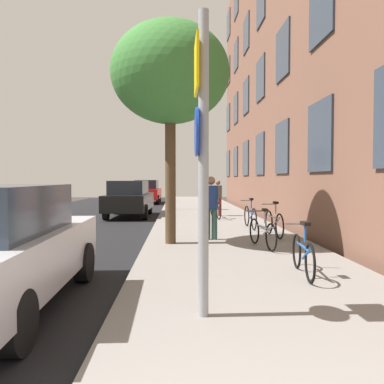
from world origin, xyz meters
The scene contains 17 objects.
ground_plane centered at (-2.40, 15.00, 0.00)m, with size 41.80×41.80×0.00m, color #332D28.
road_asphalt centered at (-4.50, 15.00, 0.01)m, with size 7.00×38.00×0.01m, color black.
sidewalk centered at (1.10, 15.00, 0.06)m, with size 4.20×38.00×0.12m, color gray.
building_facade centered at (3.69, 14.50, 7.03)m, with size 0.56×27.00×14.02m.
sign_post centered at (0.10, 3.86, 2.10)m, with size 0.16×0.60×3.51m.
traffic_light centered at (-0.52, 19.69, 2.36)m, with size 0.43×0.24×3.26m.
tree_near centered at (-0.36, 8.95, 4.26)m, with size 2.89×2.89×5.39m.
bicycle_0 centered at (1.88, 5.68, 0.47)m, with size 0.42×1.61×0.91m.
bicycle_1 centered at (1.78, 8.28, 0.48)m, with size 0.44×1.68×0.91m.
bicycle_2 centered at (2.48, 9.98, 0.50)m, with size 0.42×1.68×0.97m.
bicycle_3 centered at (2.16, 11.81, 0.50)m, with size 0.42×1.75×0.98m.
bicycle_4 centered at (1.35, 14.93, 0.50)m, with size 0.43×1.66×0.98m.
pedestrian_0 centered at (0.69, 9.52, 1.07)m, with size 0.46×0.46×1.66m.
pedestrian_1 centered at (1.55, 16.01, 0.99)m, with size 0.47×0.47×1.53m.
pedestrian_2 centered at (1.24, 19.42, 1.09)m, with size 0.47×0.47×1.69m.
car_1 centered at (-2.34, 16.80, 0.84)m, with size 1.90×4.26×1.62m.
car_2 centered at (-2.30, 26.34, 0.84)m, with size 1.82×3.99×1.62m.
Camera 1 is at (-0.18, -0.59, 1.71)m, focal length 36.32 mm.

